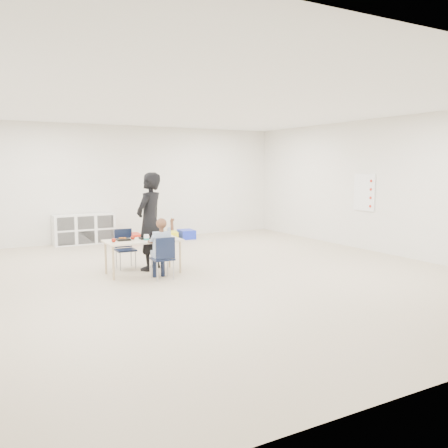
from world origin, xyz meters
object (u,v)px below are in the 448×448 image
table (143,256)px  cubby_shelf (84,229)px  child (162,246)px  chair_near (162,258)px  adult (150,221)px

table → cubby_shelf: bearing=94.2°
table → child: (0.13, -0.54, 0.25)m
chair_near → cubby_shelf: (-0.29, 4.17, 0.00)m
chair_near → adult: bearing=85.8°
child → cubby_shelf: 4.18m
chair_near → child: size_ratio=0.63×
child → chair_near: bearing=-88.3°
table → chair_near: chair_near is taller
cubby_shelf → adult: 3.46m
chair_near → table: bearing=105.7°
cubby_shelf → adult: size_ratio=0.82×
chair_near → child: (0.00, 0.00, 0.20)m
cubby_shelf → adult: (0.37, -3.40, 0.50)m
table → adult: size_ratio=0.75×
table → chair_near: 0.56m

